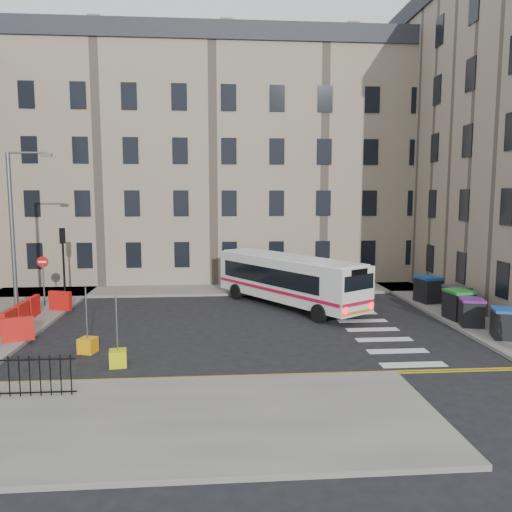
{
  "coord_description": "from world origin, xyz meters",
  "views": [
    {
      "loc": [
        -3.08,
        -23.02,
        6.13
      ],
      "look_at": [
        -1.07,
        2.55,
        3.0
      ],
      "focal_mm": 35.0,
      "sensor_mm": 36.0,
      "label": 1
    }
  ],
  "objects": [
    {
      "name": "traffic_light_nw",
      "position": [
        -12.0,
        6.5,
        2.87
      ],
      "size": [
        0.28,
        0.22,
        4.1
      ],
      "color": "black",
      "rests_on": "pavement_west"
    },
    {
      "name": "terrace_north",
      "position": [
        -7.0,
        15.5,
        8.62
      ],
      "size": [
        38.3,
        10.8,
        17.2
      ],
      "color": "gray",
      "rests_on": "ground"
    },
    {
      "name": "wheelie_bin_c",
      "position": [
        8.6,
        -0.14,
        0.87
      ],
      "size": [
        1.24,
        1.39,
        1.42
      ],
      "rotation": [
        0.0,
        0.0,
        0.1
      ],
      "color": "black",
      "rests_on": "pavement_east"
    },
    {
      "name": "pavement_north",
      "position": [
        -6.0,
        8.6,
        0.07
      ],
      "size": [
        36.0,
        3.2,
        0.15
      ],
      "primitive_type": "cube",
      "color": "slate",
      "rests_on": "ground"
    },
    {
      "name": "bollard_chevron",
      "position": [
        -6.68,
        -5.32,
        0.3
      ],
      "size": [
        0.69,
        0.69,
        0.6
      ],
      "primitive_type": "cube",
      "rotation": [
        0.0,
        0.0,
        0.17
      ],
      "color": "#C3C50B",
      "rests_on": "ground"
    },
    {
      "name": "pavement_east",
      "position": [
        9.0,
        4.0,
        0.07
      ],
      "size": [
        2.4,
        26.0,
        0.15
      ],
      "primitive_type": "cube",
      "color": "slate",
      "rests_on": "ground"
    },
    {
      "name": "wheelie_bin_b",
      "position": [
        8.56,
        -1.41,
        0.79
      ],
      "size": [
        1.26,
        1.37,
        1.27
      ],
      "rotation": [
        0.0,
        0.0,
        -0.25
      ],
      "color": "black",
      "rests_on": "pavement_east"
    },
    {
      "name": "wheelie_bin_a",
      "position": [
        8.96,
        -3.45,
        0.79
      ],
      "size": [
        1.31,
        1.4,
        1.26
      ],
      "rotation": [
        0.0,
        0.0,
        -0.32
      ],
      "color": "black",
      "rests_on": "pavement_east"
    },
    {
      "name": "ground",
      "position": [
        0.0,
        0.0,
        0.0
      ],
      "size": [
        120.0,
        120.0,
        0.0
      ],
      "primitive_type": "plane",
      "color": "black",
      "rests_on": "ground"
    },
    {
      "name": "bus",
      "position": [
        0.82,
        3.84,
        1.58
      ],
      "size": [
        7.38,
        9.67,
        2.74
      ],
      "rotation": [
        0.0,
        0.0,
        0.58
      ],
      "color": "silver",
      "rests_on": "ground"
    },
    {
      "name": "wheelie_bin_d",
      "position": [
        9.16,
        1.22,
        0.83
      ],
      "size": [
        1.08,
        1.23,
        1.35
      ],
      "rotation": [
        0.0,
        0.0,
        0.01
      ],
      "color": "black",
      "rests_on": "pavement_east"
    },
    {
      "name": "bollard_yellow",
      "position": [
        -8.16,
        -3.64,
        0.3
      ],
      "size": [
        0.75,
        0.75,
        0.6
      ],
      "primitive_type": "cube",
      "rotation": [
        0.0,
        0.0,
        -0.3
      ],
      "color": "orange",
      "rests_on": "ground"
    },
    {
      "name": "pavement_sw",
      "position": [
        -7.0,
        -10.0,
        0.07
      ],
      "size": [
        20.0,
        6.0,
        0.15
      ],
      "primitive_type": "cube",
      "color": "slate",
      "rests_on": "ground"
    },
    {
      "name": "wheelie_bin_e",
      "position": [
        8.75,
        3.74,
        0.88
      ],
      "size": [
        1.4,
        1.54,
        1.46
      ],
      "rotation": [
        0.0,
        0.0,
        0.22
      ],
      "color": "black",
      "rests_on": "pavement_east"
    },
    {
      "name": "streetlamp",
      "position": [
        -13.0,
        2.0,
        4.34
      ],
      "size": [
        0.5,
        0.22,
        8.14
      ],
      "color": "#595B5E",
      "rests_on": "pavement_west"
    },
    {
      "name": "no_entry_north",
      "position": [
        -12.5,
        4.5,
        2.08
      ],
      "size": [
        0.6,
        0.08,
        3.0
      ],
      "color": "#595B5E",
      "rests_on": "pavement_west"
    },
    {
      "name": "roadworks_barriers",
      "position": [
        -11.84,
        0.5,
        0.65
      ],
      "size": [
        1.66,
        6.26,
        1.0
      ],
      "color": "red",
      "rests_on": "pavement_west"
    }
  ]
}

